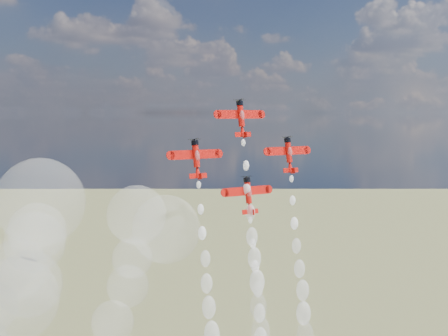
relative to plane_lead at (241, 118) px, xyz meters
name	(u,v)px	position (x,y,z in m)	size (l,w,h in m)	color
plane_lead	(241,118)	(0.00, 0.00, 0.00)	(13.11, 4.32, 9.29)	red
plane_left	(196,158)	(-13.76, -1.68, -9.49)	(13.11, 4.32, 9.29)	red
plane_right	(289,154)	(13.76, -1.68, -9.49)	(13.11, 4.32, 9.29)	red
plane_slot	(248,194)	(0.00, -3.36, -18.97)	(13.11, 4.32, 9.29)	red
smoke_trail_lead	(261,328)	(-0.16, -9.26, -51.12)	(5.40, 13.57, 59.78)	white
drifted_smoke_cloud	(58,260)	(-39.61, 24.64, -36.40)	(63.04, 41.19, 58.38)	white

